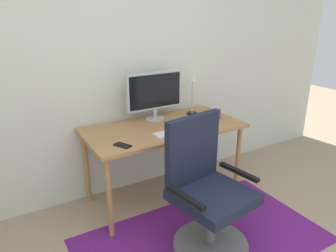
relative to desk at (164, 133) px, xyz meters
name	(u,v)px	position (x,y,z in m)	size (l,w,h in m)	color
wall_back	(95,62)	(-0.46, 0.43, 0.63)	(6.00, 0.10, 2.60)	silver
area_rug	(203,240)	(-0.05, -0.72, -0.66)	(1.93, 1.12, 0.01)	#5F1B6F
desk	(164,133)	(0.00, 0.00, 0.00)	(1.44, 0.72, 0.74)	#A67649
monitor	(155,92)	(0.03, 0.22, 0.34)	(0.57, 0.18, 0.46)	#B2B2B7
keyboard	(178,132)	(0.03, -0.20, 0.08)	(0.43, 0.13, 0.02)	white
computer_mouse	(210,125)	(0.36, -0.23, 0.09)	(0.06, 0.10, 0.03)	black
coffee_cup	(217,114)	(0.56, -0.06, 0.12)	(0.07, 0.07, 0.09)	#742D75
cell_phone	(122,145)	(-0.50, -0.23, 0.08)	(0.07, 0.14, 0.01)	black
desk_lamp	(193,86)	(0.43, 0.17, 0.36)	(0.11, 0.11, 0.40)	black
office_chair	(207,199)	(-0.06, -0.76, -0.26)	(0.65, 0.59, 1.02)	slate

